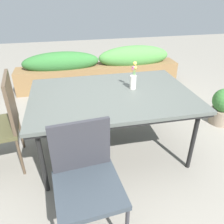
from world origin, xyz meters
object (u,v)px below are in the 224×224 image
Objects in this scene: chair_near_left at (86,176)px; flower_vase at (133,79)px; dining_table at (112,97)px; potted_plant at (224,106)px; planter_box at (100,69)px.

flower_vase is at bearing -128.48° from chair_near_left.
potted_plant is at bearing 8.99° from dining_table.
dining_table is at bearing -162.59° from flower_vase.
potted_plant is (1.41, -1.64, -0.08)m from planter_box.
flower_vase reaches higher than potted_plant.
flower_vase reaches higher than chair_near_left.
chair_near_left is (-0.38, -0.88, -0.16)m from dining_table.
dining_table is 1.93m from planter_box.
chair_near_left reaches higher than planter_box.
planter_box is (0.18, 1.89, -0.33)m from dining_table.
flower_vase is (0.62, 0.95, 0.31)m from chair_near_left.
flower_vase is 0.10× the size of planter_box.
flower_vase is 1.88m from planter_box.
dining_table is 0.30m from flower_vase.
chair_near_left is 1.18m from flower_vase.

